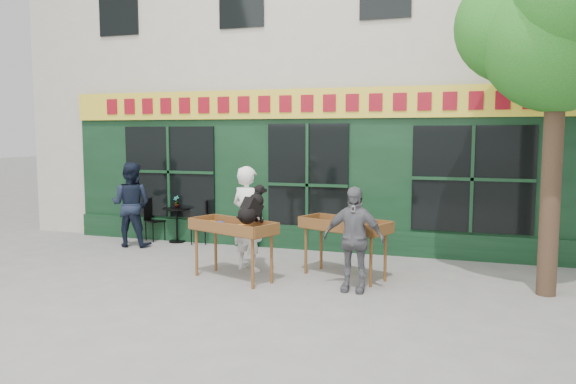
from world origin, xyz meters
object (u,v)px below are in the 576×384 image
object	(u,v)px
man_right	(353,239)
book_cart_right	(345,229)
dog	(251,203)
woman	(248,219)
book_cart_center	(233,230)
bistro_table	(177,218)
man_left	(131,204)

from	to	relation	value
man_right	book_cart_right	bearing A→B (deg)	113.84
dog	woman	size ratio (longest dim) A/B	0.33
book_cart_center	bistro_table	xyz separation A→B (m)	(-2.47, 2.54, -0.28)
man_right	man_left	xyz separation A→B (m)	(-5.19, 1.90, 0.09)
dog	woman	xyz separation A→B (m)	(-0.35, 0.70, -0.37)
dog	book_cart_center	bearing A→B (deg)	-166.70
dog	man_left	world-z (taller)	man_left
woman	man_left	xyz separation A→B (m)	(-3.17, 1.20, -0.02)
dog	woman	bearing A→B (deg)	137.99
woman	dog	bearing A→B (deg)	137.99
man_left	book_cart_right	bearing A→B (deg)	158.56
book_cart_center	man_left	distance (m)	3.68
man_left	man_right	bearing A→B (deg)	151.69
man_left	book_cart_center	bearing A→B (deg)	141.52
woman	book_cart_right	distance (m)	1.72
bistro_table	book_cart_right	bearing A→B (deg)	-23.69
book_cart_center	woman	world-z (taller)	woman
book_cart_center	book_cart_right	world-z (taller)	same
book_cart_right	man_left	xyz separation A→B (m)	(-4.89, 1.15, 0.08)
dog	woman	world-z (taller)	woman
woman	bistro_table	xyz separation A→B (m)	(-2.47, 1.89, -0.37)
book_cart_center	man_right	world-z (taller)	man_right
man_left	dog	bearing A→B (deg)	143.43
woman	bistro_table	distance (m)	3.14
dog	man_left	bearing A→B (deg)	173.07
dog	book_cart_right	xyz separation A→B (m)	(1.36, 0.75, -0.47)
woman	man_right	distance (m)	2.13
dog	man_right	world-z (taller)	man_right
book_cart_center	man_left	xyz separation A→B (m)	(-3.17, 1.85, 0.08)
man_right	man_left	bearing A→B (deg)	161.95
book_cart_center	bistro_table	size ratio (longest dim) A/B	2.14
book_cart_right	man_left	distance (m)	5.02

